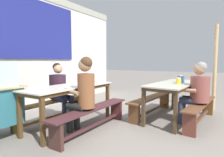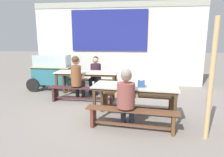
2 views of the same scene
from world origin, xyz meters
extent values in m
plane|color=gray|center=(0.00, 0.00, 0.00)|extent=(40.00, 40.00, 0.00)
cube|color=white|center=(0.00, 2.95, 1.43)|extent=(6.33, 0.12, 2.86)
cube|color=navy|center=(-0.31, 2.86, 2.04)|extent=(2.82, 0.03, 1.49)
cube|color=#AFB29F|center=(0.00, 2.97, 2.96)|extent=(6.33, 0.20, 0.20)
cube|color=silver|center=(-0.75, 1.16, 0.77)|extent=(1.87, 0.69, 0.02)
cube|color=#52391C|center=(-0.75, 1.16, 0.73)|extent=(1.79, 0.63, 0.06)
cube|color=#52391C|center=(0.10, 1.43, 0.35)|extent=(0.06, 0.06, 0.70)
cube|color=#52391C|center=(0.10, 0.88, 0.35)|extent=(0.06, 0.06, 0.70)
cube|color=#52391C|center=(-1.60, 1.44, 0.35)|extent=(0.06, 0.06, 0.70)
cube|color=#52391C|center=(-1.61, 0.89, 0.35)|extent=(0.06, 0.06, 0.70)
cube|color=#BCB9A2|center=(0.72, -0.41, 0.76)|extent=(1.87, 0.88, 0.03)
cube|color=#493622|center=(0.72, -0.41, 0.72)|extent=(1.78, 0.82, 0.06)
cube|color=#493622|center=(1.57, -0.19, 0.35)|extent=(0.07, 0.07, 0.69)
cube|color=#493622|center=(1.51, -0.78, 0.35)|extent=(0.07, 0.07, 0.69)
cube|color=#493622|center=(-0.07, -0.04, 0.35)|extent=(0.07, 0.07, 0.69)
cube|color=#493622|center=(-0.13, -0.63, 0.35)|extent=(0.07, 0.07, 0.69)
cube|color=brown|center=(-0.75, 1.68, 0.41)|extent=(1.76, 0.29, 0.02)
cube|color=brown|center=(0.01, 1.67, 0.20)|extent=(0.06, 0.24, 0.40)
cube|color=brown|center=(-1.51, 1.68, 0.20)|extent=(0.06, 0.24, 0.40)
cube|color=brown|center=(-0.75, 1.68, 0.10)|extent=(1.48, 0.06, 0.04)
cube|color=#49262A|center=(-0.76, 0.64, 0.41)|extent=(1.89, 0.30, 0.03)
cube|color=#4D2423|center=(0.07, 0.64, 0.20)|extent=(0.06, 0.24, 0.40)
cube|color=#442924|center=(-1.58, 0.65, 0.20)|extent=(0.06, 0.24, 0.40)
cube|color=#49262A|center=(-0.76, 0.64, 0.10)|extent=(1.61, 0.06, 0.04)
cube|color=brown|center=(0.77, 0.11, 0.41)|extent=(1.84, 0.44, 0.03)
cube|color=brown|center=(1.56, 0.03, 0.20)|extent=(0.08, 0.23, 0.39)
cube|color=brown|center=(-0.02, 0.18, 0.20)|extent=(0.08, 0.23, 0.39)
cube|color=brown|center=(0.77, 0.11, 0.10)|extent=(1.54, 0.19, 0.04)
cube|color=brown|center=(0.67, -0.93, 0.41)|extent=(1.83, 0.42, 0.03)
cube|color=brown|center=(1.45, -1.00, 0.20)|extent=(0.08, 0.22, 0.40)
cube|color=brown|center=(-0.11, -0.85, 0.20)|extent=(0.08, 0.22, 0.40)
cube|color=brown|center=(0.67, -0.93, 0.10)|extent=(1.53, 0.19, 0.04)
cube|color=teal|center=(-2.11, 1.79, 0.52)|extent=(1.27, 0.62, 0.58)
cube|color=silver|center=(-2.11, 1.79, 1.01)|extent=(1.14, 0.55, 0.41)
cube|color=tan|center=(-2.11, 1.79, 0.82)|extent=(1.35, 0.70, 0.02)
cylinder|color=black|center=(-2.69, 2.13, 0.23)|extent=(0.46, 0.05, 0.46)
cylinder|color=black|center=(-2.69, 1.46, 0.23)|extent=(0.46, 0.05, 0.46)
cylinder|color=#333333|center=(-1.54, 1.79, 0.11)|extent=(0.05, 0.05, 0.23)
cylinder|color=#3F3F3F|center=(-1.30, 1.79, 0.69)|extent=(0.04, 0.61, 0.04)
cylinder|color=#292E4F|center=(-0.69, 1.37, 0.21)|extent=(0.11, 0.11, 0.42)
cylinder|color=#292E4F|center=(-0.51, 1.36, 0.21)|extent=(0.11, 0.11, 0.42)
cylinder|color=#292E4F|center=(-0.68, 1.53, 0.47)|extent=(0.15, 0.35, 0.13)
cylinder|color=#292E4F|center=(-0.50, 1.52, 0.47)|extent=(0.15, 0.35, 0.13)
cylinder|color=#2D1926|center=(-0.58, 1.68, 0.71)|extent=(0.34, 0.34, 0.49)
sphere|color=tan|center=(-0.58, 1.66, 1.08)|extent=(0.19, 0.19, 0.19)
sphere|color=black|center=(-0.58, 1.69, 1.11)|extent=(0.18, 0.18, 0.18)
cylinder|color=tan|center=(-0.78, 1.51, 0.69)|extent=(0.09, 0.31, 0.09)
cylinder|color=tan|center=(-0.41, 1.49, 0.69)|extent=(0.09, 0.31, 0.11)
cylinder|color=#2E364D|center=(0.67, -0.60, 0.21)|extent=(0.11, 0.11, 0.42)
cylinder|color=#2E364D|center=(0.49, -0.59, 0.21)|extent=(0.11, 0.11, 0.42)
cylinder|color=#2E364D|center=(0.66, -0.76, 0.47)|extent=(0.16, 0.37, 0.13)
cylinder|color=#2E364D|center=(0.48, -0.75, 0.47)|extent=(0.16, 0.37, 0.13)
cylinder|color=brown|center=(0.55, -0.91, 0.70)|extent=(0.34, 0.34, 0.48)
sphere|color=tan|center=(0.56, -0.89, 1.08)|extent=(0.22, 0.22, 0.22)
sphere|color=gray|center=(0.55, -0.92, 1.12)|extent=(0.20, 0.20, 0.20)
cylinder|color=tan|center=(0.76, -0.75, 0.69)|extent=(0.09, 0.31, 0.10)
cylinder|color=tan|center=(0.38, -0.72, 0.69)|extent=(0.09, 0.31, 0.08)
cylinder|color=#242826|center=(-0.82, 0.95, 0.21)|extent=(0.11, 0.11, 0.42)
cylinder|color=#242826|center=(-1.00, 0.96, 0.21)|extent=(0.11, 0.11, 0.42)
cylinder|color=#242826|center=(-0.83, 0.79, 0.47)|extent=(0.14, 0.35, 0.13)
cylinder|color=#242826|center=(-1.00, 0.80, 0.47)|extent=(0.14, 0.35, 0.13)
cylinder|color=brown|center=(-0.92, 0.64, 0.74)|extent=(0.28, 0.28, 0.57)
sphere|color=#A67F5C|center=(-0.92, 0.66, 1.17)|extent=(0.22, 0.22, 0.22)
sphere|color=#4C331E|center=(-0.92, 0.63, 1.21)|extent=(0.20, 0.20, 0.20)
cylinder|color=#A67F5C|center=(-0.75, 0.82, 0.73)|extent=(0.08, 0.31, 0.11)
cylinder|color=#A67F5C|center=(-1.07, 0.83, 0.73)|extent=(0.08, 0.31, 0.11)
cube|color=#32518B|center=(0.85, -0.51, 0.85)|extent=(0.14, 0.12, 0.14)
cube|color=white|center=(0.85, -0.51, 0.93)|extent=(0.06, 0.04, 0.02)
cylinder|color=yellow|center=(0.58, -0.52, 0.83)|extent=(0.10, 0.10, 0.11)
cylinder|color=white|center=(0.58, -0.52, 0.90)|extent=(0.09, 0.09, 0.02)
cylinder|color=tan|center=(2.02, -1.08, 1.07)|extent=(0.09, 0.09, 2.14)
camera|label=1|loc=(-3.34, -1.32, 1.23)|focal=30.22mm
camera|label=2|loc=(0.76, -4.57, 1.79)|focal=31.67mm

